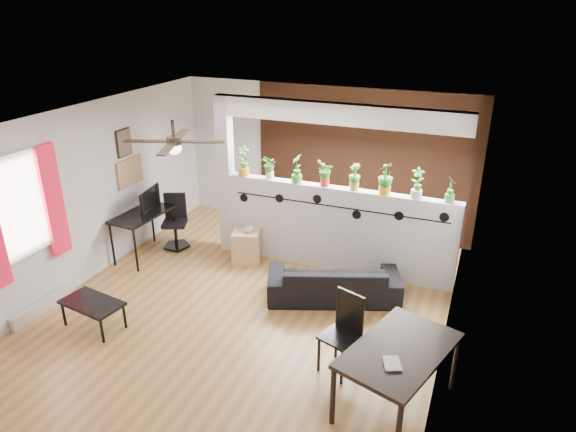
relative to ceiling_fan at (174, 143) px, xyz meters
The scene contains 29 objects.
room_shell 1.33m from the ceiling_fan, 20.56° to the left, with size 6.30×7.10×2.90m.
partition_wall 2.91m from the ceiling_fan, 48.37° to the left, with size 3.60×0.18×1.35m, color #BCBCC1.
ceiling_header 2.41m from the ceiling_fan, 48.37° to the left, with size 3.60×0.18×0.30m, color white.
pier_column 2.09m from the ceiling_fan, 99.77° to the left, with size 0.22×0.20×2.60m, color #BCBCC1.
brick_panel 3.78m from the ceiling_fan, 63.93° to the left, with size 3.90×0.05×2.60m, color #AC5832.
vine_decal 2.64m from the ceiling_fan, 46.80° to the left, with size 3.31×0.01×0.30m.
window_assembly 2.13m from the ceiling_fan, 152.87° to the right, with size 0.09×1.30×1.55m.
baseboard_heater 2.96m from the ceiling_fan, 152.65° to the right, with size 0.08×1.00×0.18m, color beige.
corkboard 2.38m from the ceiling_fan, 144.85° to the left, with size 0.03×0.60×0.45m, color #9C744B.
framed_art 2.19m from the ceiling_fan, 145.97° to the left, with size 0.03×0.34×0.44m.
ceiling_fan is the anchor object (origin of this frame).
potted_plant_0 1.94m from the ceiling_fan, 89.36° to the left, with size 0.28×0.24×0.48m.
potted_plant_1 2.01m from the ceiling_fan, 75.32° to the left, with size 0.23×0.22×0.37m.
potted_plant_2 2.15m from the ceiling_fan, 62.86° to the left, with size 0.26×0.28×0.44m.
potted_plant_3 2.39m from the ceiling_fan, 52.64° to the left, with size 0.18×0.22×0.39m.
potted_plant_4 2.67m from the ceiling_fan, 44.59° to the left, with size 0.25×0.23×0.40m.
potted_plant_5 2.99m from the ceiling_fan, 38.33° to the left, with size 0.28×0.31×0.47m.
potted_plant_6 3.35m from the ceiling_fan, 33.41° to the left, with size 0.27×0.24×0.44m.
potted_plant_7 3.73m from the ceiling_fan, 29.51° to the left, with size 0.20×0.23×0.38m.
sofa 2.90m from the ceiling_fan, 27.44° to the left, with size 1.76×0.69×0.52m, color black.
cube_shelf 2.52m from the ceiling_fan, 82.54° to the left, with size 0.43×0.39×0.53m, color tan.
cup 2.28m from the ceiling_fan, 80.62° to the left, with size 0.14×0.14×0.11m, color gray.
computer_desk 2.41m from the ceiling_fan, 144.77° to the left, with size 0.62×1.09×0.76m.
monitor 2.36m from the ceiling_fan, 141.00° to the left, with size 0.06×0.36×0.20m, color black.
office_chair 2.70m from the ceiling_fan, 127.76° to the left, with size 0.50×0.51×0.92m.
dining_table 3.58m from the ceiling_fan, 15.42° to the right, with size 1.17×1.51×0.72m.
book 3.54m from the ceiling_fan, 21.15° to the right, with size 0.16×0.22×0.02m, color gray.
folding_chair 2.98m from the ceiling_fan, 10.63° to the right, with size 0.50×0.50×0.96m.
coffee_table 2.33m from the ceiling_fan, 133.38° to the right, with size 0.86×0.56×0.37m.
Camera 1 is at (2.78, -5.45, 3.96)m, focal length 32.00 mm.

